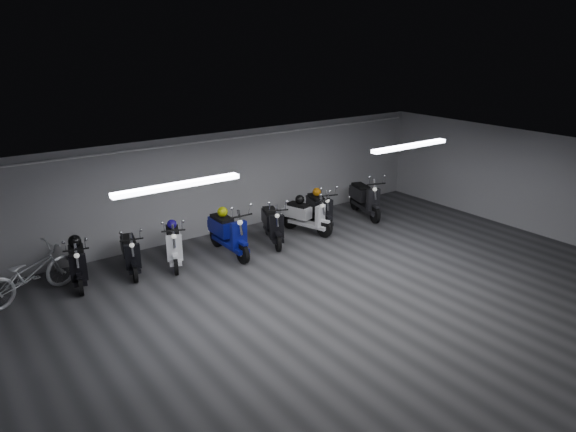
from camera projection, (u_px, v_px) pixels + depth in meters
floor at (339, 299)px, 11.22m from camera, size 14.00×10.00×0.01m
ceiling at (343, 169)px, 10.31m from camera, size 14.00×10.00×0.01m
back_wall at (221, 183)px, 14.61m from camera, size 14.00×0.01×2.80m
right_wall at (534, 183)px, 14.63m from camera, size 0.01×10.00×2.80m
fluor_strip_left at (178, 185)px, 9.44m from camera, size 2.40×0.18×0.08m
fluor_strip_right at (410, 146)px, 12.75m from camera, size 2.40×0.18×0.08m
conduit at (220, 140)px, 14.15m from camera, size 13.60×0.05×0.05m
scooter_0 at (77, 257)px, 11.67m from camera, size 0.93×1.81×1.28m
scooter_1 at (130, 247)px, 12.26m from camera, size 0.92×1.77×1.26m
scooter_2 at (173, 238)px, 12.68m from camera, size 1.20×1.88×1.33m
scooter_4 at (228, 227)px, 13.22m from camera, size 0.69×2.02×1.50m
scooter_5 at (273, 219)px, 14.01m from camera, size 1.23×1.92×1.36m
scooter_6 at (307, 211)px, 14.72m from camera, size 1.10×1.85×1.30m
scooter_8 at (320, 204)px, 15.20m from camera, size 1.12×1.93×1.37m
scooter_9 at (365, 193)px, 16.06m from camera, size 1.19×2.07×1.46m
bicycle at (29, 268)px, 11.08m from camera, size 2.18×1.35×1.33m
helmet_0 at (223, 212)px, 13.34m from camera, size 0.26×0.26×0.26m
helmet_1 at (172, 224)px, 12.82m from camera, size 0.23×0.23×0.23m
helmet_2 at (300, 199)px, 14.76m from camera, size 0.26×0.26×0.26m
helmet_3 at (75, 241)px, 11.78m from camera, size 0.29×0.29×0.29m
helmet_4 at (317, 192)px, 15.34m from camera, size 0.25×0.25×0.25m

